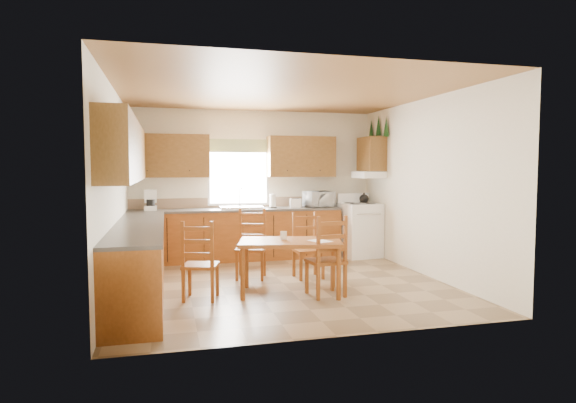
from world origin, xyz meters
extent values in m
plane|color=#886E4D|center=(0.00, 0.00, 0.00)|extent=(4.50, 4.50, 0.00)
plane|color=olive|center=(0.00, 0.00, 2.70)|extent=(4.50, 4.50, 0.00)
plane|color=silver|center=(-2.25, 0.00, 1.35)|extent=(4.50, 4.50, 0.00)
plane|color=silver|center=(2.25, 0.00, 1.35)|extent=(4.50, 4.50, 0.00)
plane|color=silver|center=(0.00, 2.25, 1.35)|extent=(4.50, 4.50, 0.00)
plane|color=silver|center=(0.00, -2.25, 1.35)|extent=(4.50, 4.50, 0.00)
cube|color=brown|center=(-0.38, 1.95, 0.44)|extent=(3.75, 0.60, 0.88)
cube|color=brown|center=(-1.95, -0.15, 0.44)|extent=(0.60, 3.60, 0.88)
cube|color=#4A4541|center=(-0.38, 1.95, 0.90)|extent=(3.75, 0.63, 0.04)
cube|color=#4A4541|center=(-1.95, -0.15, 0.90)|extent=(0.63, 3.60, 0.04)
cube|color=#876B52|center=(-0.38, 2.24, 1.01)|extent=(3.75, 0.01, 0.18)
cube|color=brown|center=(-1.55, 2.08, 1.85)|extent=(1.41, 0.33, 0.75)
cube|color=brown|center=(0.86, 2.08, 1.85)|extent=(1.25, 0.33, 0.75)
cube|color=brown|center=(-2.08, -0.15, 1.85)|extent=(0.33, 3.60, 0.75)
cube|color=brown|center=(2.08, 1.65, 1.90)|extent=(0.33, 0.62, 0.62)
cube|color=white|center=(2.03, 1.65, 1.52)|extent=(0.44, 0.62, 0.12)
cube|color=white|center=(-0.30, 2.22, 1.55)|extent=(1.13, 0.02, 1.18)
cube|color=white|center=(-0.30, 2.21, 1.55)|extent=(1.05, 0.01, 1.10)
cube|color=#436D33|center=(-0.30, 2.19, 2.05)|extent=(1.19, 0.01, 0.24)
cube|color=silver|center=(-0.30, 1.95, 0.94)|extent=(0.75, 0.45, 0.04)
cone|color=#163F19|center=(2.21, 1.33, 2.38)|extent=(0.22, 0.22, 0.36)
cone|color=#163F19|center=(2.21, 1.65, 2.42)|extent=(0.22, 0.22, 0.36)
cone|color=#163F19|center=(2.21, 1.97, 2.38)|extent=(0.22, 0.22, 0.36)
cube|color=white|center=(1.88, 1.71, 0.49)|extent=(0.72, 0.74, 0.97)
cube|color=white|center=(-1.85, 1.95, 1.08)|extent=(0.25, 0.27, 0.32)
cylinder|color=white|center=(0.27, 1.91, 1.05)|extent=(0.14, 0.14, 0.26)
cube|color=white|center=(0.71, 1.93, 1.00)|extent=(0.22, 0.16, 0.16)
imported|color=white|center=(1.16, 1.95, 1.07)|extent=(0.57, 0.48, 0.29)
cube|color=brown|center=(-0.04, -0.56, 0.35)|extent=(1.45, 1.04, 0.70)
cube|color=brown|center=(-1.19, -0.54, 0.50)|extent=(0.51, 0.50, 0.99)
cube|color=brown|center=(0.38, -0.76, 0.52)|extent=(0.48, 0.46, 1.04)
cube|color=brown|center=(-0.38, 0.44, 0.51)|extent=(0.53, 0.52, 1.02)
cube|color=brown|center=(0.45, 0.25, 0.48)|extent=(0.43, 0.41, 0.96)
cube|color=white|center=(0.32, -0.71, 0.71)|extent=(0.30, 0.34, 0.00)
cube|color=white|center=(-0.11, -0.47, 0.76)|extent=(0.08, 0.03, 0.11)
camera|label=1|loc=(-1.60, -6.57, 1.65)|focal=30.00mm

